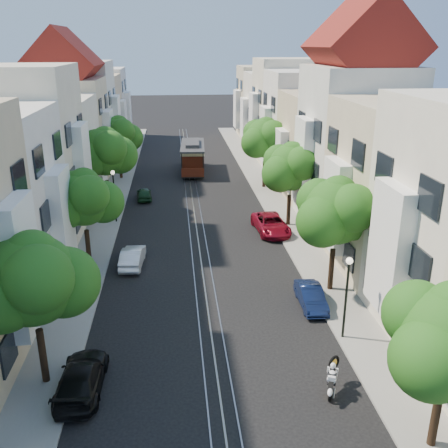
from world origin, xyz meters
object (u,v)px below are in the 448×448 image
object	(u,v)px
tree_w_b	(84,200)
tree_w_d	(119,135)
tree_e_b	(337,213)
parked_car_w_far	(144,194)
cable_car	(193,156)
tree_w_c	(105,153)
lamp_west	(114,188)
tree_w_a	(34,282)
sportbike_rider	(332,377)
parked_car_e_far	(271,224)
tree_e_c	(291,168)
lamp_east	(347,286)
tree_e_d	(266,139)
parked_car_w_mid	(133,257)
parked_car_w_near	(81,377)
parked_car_e_mid	(311,297)

from	to	relation	value
tree_w_b	tree_w_d	world-z (taller)	tree_w_d
tree_e_b	tree_w_d	distance (m)	30.60
parked_car_w_far	cable_car	bearing A→B (deg)	-120.96
tree_w_c	lamp_west	bearing A→B (deg)	-74.25
tree_w_a	sportbike_rider	bearing A→B (deg)	-8.61
parked_car_e_far	tree_e_c	bearing A→B (deg)	33.12
tree_w_a	cable_car	bearing A→B (deg)	78.11
tree_w_d	lamp_east	size ratio (longest dim) A/B	1.57
tree_e_b	tree_w_b	distance (m)	15.25
tree_e_d	parked_car_w_far	bearing A→B (deg)	-166.52
parked_car_e_far	parked_car_w_mid	bearing A→B (deg)	-157.67
tree_w_c	parked_car_w_near	size ratio (longest dim) A/B	1.64
tree_e_c	tree_w_d	distance (m)	21.53
tree_w_c	tree_w_d	world-z (taller)	tree_w_c
tree_e_b	tree_e_d	xyz separation A→B (m)	(0.00, 22.00, 0.13)
parked_car_w_near	parked_car_w_mid	distance (m)	12.33
tree_e_b	tree_w_d	xyz separation A→B (m)	(-14.40, 27.00, -0.13)
parked_car_e_far	tree_w_d	bearing A→B (deg)	121.73
parked_car_w_far	tree_w_c	bearing A→B (deg)	44.42
tree_e_d	parked_car_e_far	world-z (taller)	tree_e_d
parked_car_e_mid	parked_car_w_near	size ratio (longest dim) A/B	0.79
cable_car	tree_w_b	bearing A→B (deg)	-104.64
tree_e_c	tree_w_a	xyz separation A→B (m)	(-14.40, -18.00, 0.13)
tree_w_b	parked_car_w_near	size ratio (longest dim) A/B	1.45
sportbike_rider	tree_e_d	bearing A→B (deg)	107.23
tree_e_d	parked_car_w_near	xyz separation A→B (m)	(-12.86, -29.63, -4.24)
lamp_west	sportbike_rider	world-z (taller)	lamp_west
parked_car_e_mid	parked_car_w_mid	bearing A→B (deg)	148.53
sportbike_rider	tree_e_b	bearing A→B (deg)	95.12
lamp_west	parked_car_w_mid	distance (m)	8.88
tree_w_c	parked_car_w_far	size ratio (longest dim) A/B	2.20
tree_w_d	cable_car	world-z (taller)	tree_w_d
cable_car	tree_e_d	bearing A→B (deg)	-44.36
tree_e_c	tree_e_d	world-z (taller)	tree_e_d
tree_w_c	parked_car_w_mid	distance (m)	12.51
lamp_west	parked_car_w_far	size ratio (longest dim) A/B	1.29
tree_e_b	tree_w_d	size ratio (longest dim) A/B	1.03
tree_e_c	sportbike_rider	bearing A→B (deg)	-97.79
parked_car_w_near	tree_w_b	bearing A→B (deg)	-81.71
tree_w_d	sportbike_rider	distance (m)	37.83
lamp_west	parked_car_w_far	xyz separation A→B (m)	(1.90, 6.18, -2.30)
tree_w_b	cable_car	bearing A→B (deg)	72.54
tree_e_c	parked_car_w_mid	world-z (taller)	tree_e_c
lamp_west	parked_car_e_far	bearing A→B (deg)	-15.70
tree_e_d	tree_w_c	distance (m)	15.60
tree_w_a	lamp_west	size ratio (longest dim) A/B	1.61
tree_w_d	lamp_west	world-z (taller)	tree_w_d
tree_w_c	lamp_west	xyz separation A→B (m)	(0.84, -2.98, -2.22)
tree_e_b	parked_car_w_far	xyz separation A→B (m)	(-11.66, 19.20, -4.18)
parked_car_e_far	cable_car	bearing A→B (deg)	99.94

